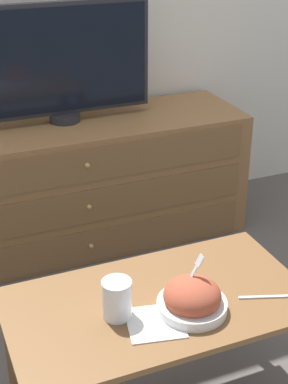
# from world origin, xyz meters

# --- Properties ---
(ground_plane) EXTENTS (12.00, 12.00, 0.00)m
(ground_plane) POSITION_xyz_m (0.00, 0.00, 0.00)
(ground_plane) COLOR #56514C
(dresser) EXTENTS (1.66, 0.50, 0.61)m
(dresser) POSITION_xyz_m (0.07, -0.27, 0.31)
(dresser) COLOR olive
(dresser) RESTS_ON ground_plane
(tv) EXTENTS (0.83, 0.14, 0.54)m
(tv) POSITION_xyz_m (0.06, -0.22, 0.89)
(tv) COLOR #232328
(tv) RESTS_ON dresser
(coffee_table) EXTENTS (0.92, 0.51, 0.45)m
(coffee_table) POSITION_xyz_m (0.00, -1.44, 0.38)
(coffee_table) COLOR brown
(coffee_table) RESTS_ON ground_plane
(takeout_bowl) EXTENTS (0.21, 0.21, 0.17)m
(takeout_bowl) POSITION_xyz_m (0.07, -1.52, 0.49)
(takeout_bowl) COLOR silver
(takeout_bowl) RESTS_ON coffee_table
(drink_cup) EXTENTS (0.09, 0.09, 0.12)m
(drink_cup) POSITION_xyz_m (-0.14, -1.46, 0.51)
(drink_cup) COLOR beige
(drink_cup) RESTS_ON coffee_table
(napkin) EXTENTS (0.19, 0.19, 0.00)m
(napkin) POSITION_xyz_m (-0.05, -1.53, 0.46)
(napkin) COLOR white
(napkin) RESTS_ON coffee_table
(knife) EXTENTS (0.19, 0.07, 0.01)m
(knife) POSITION_xyz_m (0.32, -1.55, 0.46)
(knife) COLOR silver
(knife) RESTS_ON coffee_table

